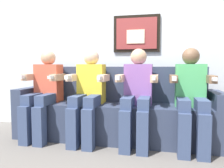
{
  "coord_description": "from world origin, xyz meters",
  "views": [
    {
      "loc": [
        0.57,
        -2.35,
        0.9
      ],
      "look_at": [
        0.0,
        0.15,
        0.7
      ],
      "focal_mm": 35.66,
      "sensor_mm": 36.0,
      "label": 1
    }
  ],
  "objects": [
    {
      "name": "ground_plane",
      "position": [
        0.0,
        0.0,
        0.0
      ],
      "size": [
        6.34,
        6.34,
        0.0
      ],
      "primitive_type": "plane",
      "color": "#66605B"
    },
    {
      "name": "person_rightmost",
      "position": [
        0.88,
        0.16,
        0.61
      ],
      "size": [
        0.46,
        0.56,
        1.11
      ],
      "color": "#4CB266",
      "rests_on": "ground_plane"
    },
    {
      "name": "person_leftmost",
      "position": [
        -0.88,
        0.16,
        0.61
      ],
      "size": [
        0.46,
        0.56,
        1.11
      ],
      "color": "#D8593F",
      "rests_on": "ground_plane"
    },
    {
      "name": "person_right_center",
      "position": [
        0.29,
        0.16,
        0.61
      ],
      "size": [
        0.46,
        0.56,
        1.11
      ],
      "color": "#8C59A5",
      "rests_on": "ground_plane"
    },
    {
      "name": "couch",
      "position": [
        0.0,
        0.33,
        0.31
      ],
      "size": [
        2.48,
        0.58,
        0.9
      ],
      "color": "#333D56",
      "rests_on": "ground_plane"
    },
    {
      "name": "person_left_center",
      "position": [
        -0.29,
        0.16,
        0.61
      ],
      "size": [
        0.46,
        0.56,
        1.11
      ],
      "color": "yellow",
      "rests_on": "ground_plane"
    },
    {
      "name": "back_wall_assembly",
      "position": [
        0.01,
        0.76,
        1.3
      ],
      "size": [
        4.88,
        0.1,
        2.6
      ],
      "color": "silver",
      "rests_on": "ground_plane"
    }
  ]
}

